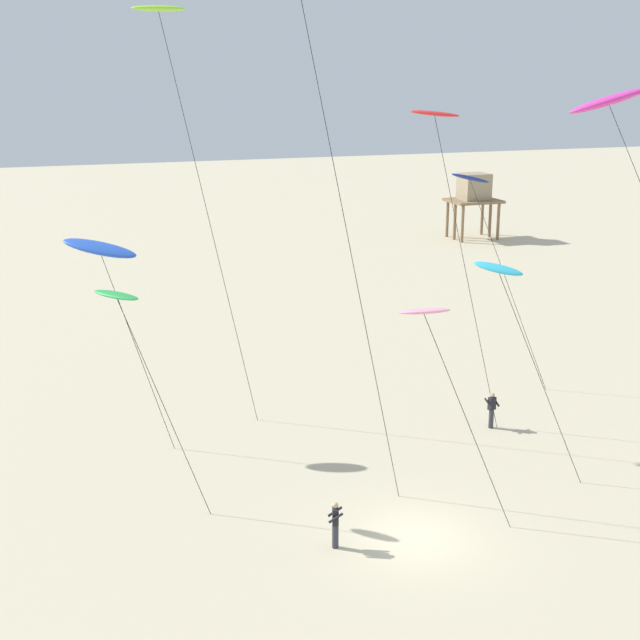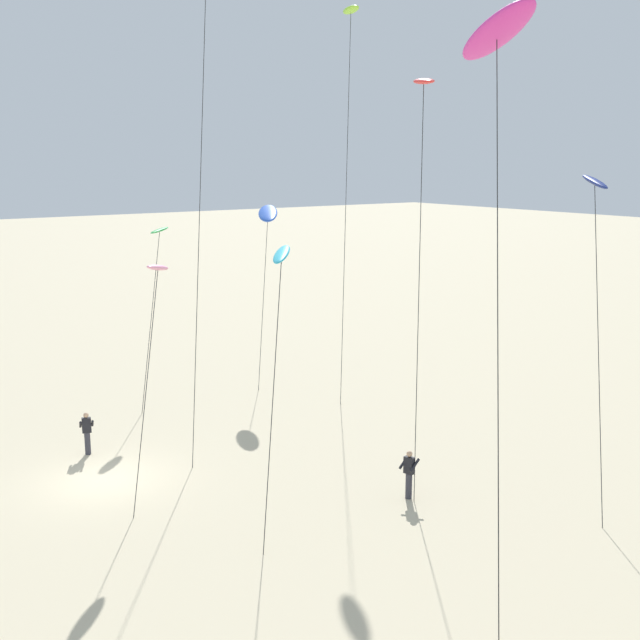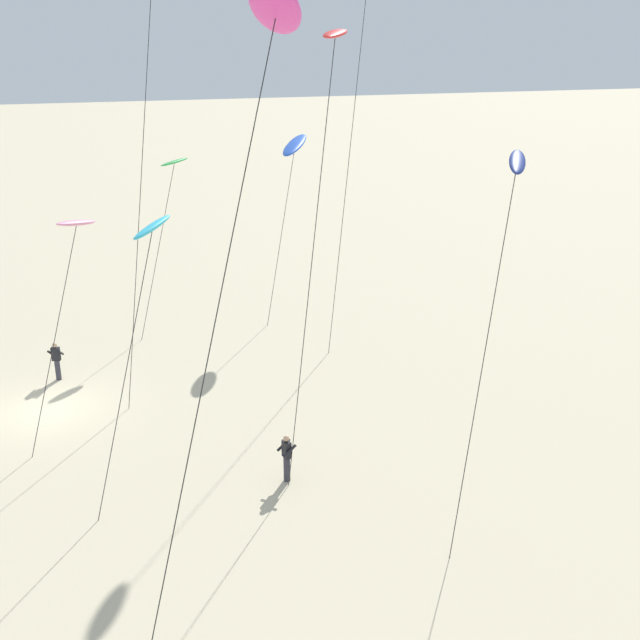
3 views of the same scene
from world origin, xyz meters
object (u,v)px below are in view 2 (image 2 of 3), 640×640
object	(u,v)px
kite_green	(159,233)
kite_blue	(268,214)
kite_cyan	(281,258)
kite_flyer_middle	(409,473)
kite_red	(424,88)
kite_navy	(595,187)
kite_pink	(157,271)
kite_flyer_nearest	(87,432)
kite_magenta	(497,33)
kite_lime	(351,16)

from	to	relation	value
kite_green	kite_blue	size ratio (longest dim) A/B	0.89
kite_green	kite_cyan	xyz separation A→B (m)	(14.05, -2.14, 0.42)
kite_flyer_middle	kite_red	bearing A→B (deg)	134.74
kite_navy	kite_pink	bearing A→B (deg)	-124.22
kite_red	kite_flyer_middle	xyz separation A→B (m)	(2.18, -2.20, -12.61)
kite_green	kite_pink	size ratio (longest dim) A/B	1.03
kite_green	kite_flyer_nearest	distance (m)	10.88
kite_navy	kite_magenta	bearing A→B (deg)	-73.54
kite_navy	kite_pink	size ratio (longest dim) A/B	1.38
kite_flyer_nearest	kite_flyer_middle	bearing A→B (deg)	36.01
kite_magenta	kite_pink	world-z (taller)	kite_magenta
kite_blue	kite_lime	distance (m)	10.26
kite_magenta	kite_navy	xyz separation A→B (m)	(-2.16, 7.32, -4.05)
kite_green	kite_flyer_middle	size ratio (longest dim) A/B	4.81
kite_flyer_middle	kite_green	bearing A→B (deg)	-174.93
kite_pink	kite_flyer_middle	bearing A→B (deg)	42.80
kite_blue	kite_cyan	bearing A→B (deg)	-29.94
kite_blue	kite_pink	size ratio (longest dim) A/B	1.15
kite_navy	kite_flyer_nearest	bearing A→B (deg)	-131.47
kite_pink	kite_red	bearing A→B (deg)	62.70
kite_cyan	kite_flyer_nearest	distance (m)	11.45
kite_navy	kite_cyan	world-z (taller)	kite_navy
kite_magenta	kite_pink	xyz separation A→B (m)	(-10.44, -4.85, -6.84)
kite_magenta	kite_cyan	bearing A→B (deg)	-157.88
kite_blue	kite_red	bearing A→B (deg)	-9.33
kite_cyan	kite_red	world-z (taller)	kite_red
kite_pink	kite_flyer_nearest	bearing A→B (deg)	-158.51
kite_blue	kite_lime	size ratio (longest dim) A/B	0.49
kite_magenta	kite_flyer_middle	distance (m)	14.01
kite_cyan	kite_blue	bearing A→B (deg)	150.06
kite_green	kite_red	bearing A→B (deg)	14.56
kite_magenta	kite_blue	distance (m)	21.82
kite_lime	kite_pink	xyz separation A→B (m)	(6.46, -13.03, -10.31)
kite_blue	kite_lime	world-z (taller)	kite_lime
kite_magenta	kite_pink	size ratio (longest dim) A/B	1.93
kite_red	kite_flyer_middle	world-z (taller)	kite_red
kite_green	kite_pink	xyz separation A→B (m)	(9.84, -4.45, -0.30)
kite_flyer_middle	kite_magenta	bearing A→B (deg)	-14.29
kite_flyer_nearest	kite_blue	bearing A→B (deg)	116.87
kite_blue	kite_flyer_middle	xyz separation A→B (m)	(16.19, -4.51, -7.51)
kite_navy	kite_flyer_nearest	distance (m)	20.49
kite_blue	kite_red	world-z (taller)	kite_red
kite_navy	kite_red	world-z (taller)	kite_red
kite_flyer_middle	kite_cyan	bearing A→B (deg)	-121.12
kite_red	kite_cyan	bearing A→B (deg)	-89.75
kite_blue	kite_red	xyz separation A→B (m)	(14.01, -2.30, 5.10)
kite_green	kite_magenta	xyz separation A→B (m)	(20.29, 0.40, 6.54)
kite_red	kite_flyer_nearest	xyz separation A→B (m)	(-7.98, -9.59, -12.61)
kite_lime	kite_pink	world-z (taller)	kite_lime
kite_cyan	kite_flyer_middle	distance (m)	8.36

